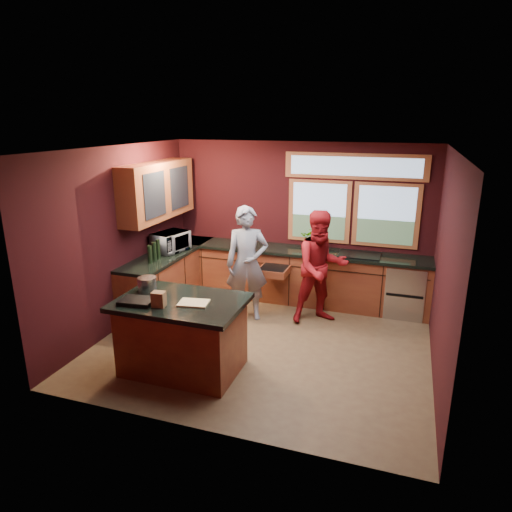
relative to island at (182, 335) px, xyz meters
The scene contains 14 objects.
floor 1.33m from the island, 52.79° to the left, with size 4.50×4.50×0.00m, color brown.
room_shell 1.87m from the island, 83.25° to the left, with size 4.52×4.02×2.71m.
back_counter 2.85m from the island, 70.50° to the left, with size 4.50×0.64×0.93m.
left_counter 2.20m from the island, 123.04° to the left, with size 0.64×2.30×0.93m.
island is the anchor object (origin of this frame).
person_grey 1.81m from the island, 82.25° to the left, with size 0.66×0.43×1.80m, color slate.
person_red 2.43m from the island, 55.72° to the left, with size 0.86×0.67×1.76m, color maroon.
microwave 2.32m from the island, 121.49° to the left, with size 0.59×0.40×0.33m, color #999999.
potted_plant 3.00m from the island, 69.30° to the left, with size 0.35×0.30×0.39m, color #999999.
paper_towel 3.01m from the island, 65.75° to the left, with size 0.12×0.12×0.28m, color white.
cutting_board 0.52m from the island, 14.04° to the right, with size 0.35×0.25×0.02m, color tan.
stock_pot 0.80m from the island, 164.74° to the left, with size 0.24×0.24×0.18m, color #ADADB1.
paper_bag 0.63m from the island, 120.96° to the right, with size 0.15×0.12×0.18m, color brown.
black_tray 0.71m from the island, 150.95° to the right, with size 0.40×0.28×0.05m, color black.
Camera 1 is at (1.75, -5.58, 3.07)m, focal length 32.00 mm.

